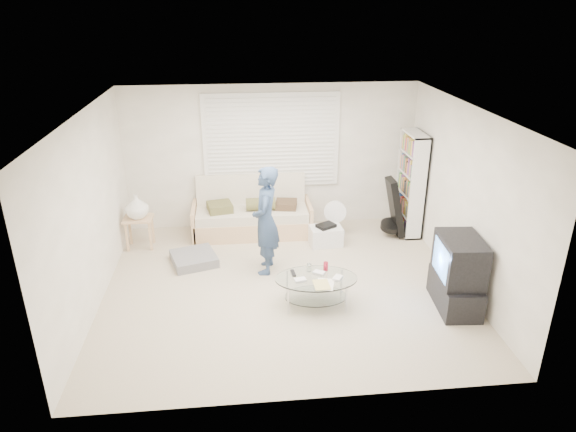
{
  "coord_description": "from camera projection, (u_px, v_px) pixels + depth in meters",
  "views": [
    {
      "loc": [
        -0.59,
        -6.31,
        3.78
      ],
      "look_at": [
        0.09,
        0.3,
        0.96
      ],
      "focal_mm": 32.0,
      "sensor_mm": 36.0,
      "label": 1
    }
  ],
  "objects": [
    {
      "name": "bookshelf",
      "position": [
        411.0,
        184.0,
        8.69
      ],
      "size": [
        0.28,
        0.74,
        1.77
      ],
      "color": "white",
      "rests_on": "ground"
    },
    {
      "name": "floor_fan",
      "position": [
        334.0,
        215.0,
        8.76
      ],
      "size": [
        0.39,
        0.26,
        0.64
      ],
      "color": "white",
      "rests_on": "ground"
    },
    {
      "name": "room_shell",
      "position": [
        280.0,
        167.0,
        7.11
      ],
      "size": [
        5.02,
        4.52,
        2.51
      ],
      "color": "beige",
      "rests_on": "ground"
    },
    {
      "name": "guitar_case",
      "position": [
        394.0,
        212.0,
        8.68
      ],
      "size": [
        0.39,
        0.38,
        1.02
      ],
      "color": "black",
      "rests_on": "ground"
    },
    {
      "name": "grey_floor_pillow",
      "position": [
        194.0,
        259.0,
        7.93
      ],
      "size": [
        0.8,
        0.8,
        0.14
      ],
      "primitive_type": "cube",
      "rotation": [
        0.0,
        0.0,
        0.3
      ],
      "color": "slate",
      "rests_on": "ground"
    },
    {
      "name": "standing_person",
      "position": [
        266.0,
        221.0,
        7.43
      ],
      "size": [
        0.48,
        0.65,
        1.62
      ],
      "primitive_type": "imported",
      "rotation": [
        0.0,
        0.0,
        -1.73
      ],
      "color": "navy",
      "rests_on": "ground"
    },
    {
      "name": "ground",
      "position": [
        284.0,
        286.0,
        7.31
      ],
      "size": [
        5.0,
        5.0,
        0.0
      ],
      "primitive_type": "plane",
      "color": "tan",
      "rests_on": "ground"
    },
    {
      "name": "futon_sofa",
      "position": [
        252.0,
        215.0,
        8.86
      ],
      "size": [
        2.02,
        0.82,
        0.99
      ],
      "color": "tan",
      "rests_on": "ground"
    },
    {
      "name": "tv_unit",
      "position": [
        457.0,
        274.0,
        6.66
      ],
      "size": [
        0.56,
        0.94,
        0.99
      ],
      "color": "black",
      "rests_on": "ground"
    },
    {
      "name": "side_table",
      "position": [
        137.0,
        209.0,
        8.2
      ],
      "size": [
        0.46,
        0.37,
        0.91
      ],
      "color": "tan",
      "rests_on": "ground"
    },
    {
      "name": "storage_bin",
      "position": [
        326.0,
        235.0,
        8.49
      ],
      "size": [
        0.55,
        0.4,
        0.36
      ],
      "color": "white",
      "rests_on": "ground"
    },
    {
      "name": "coffee_table",
      "position": [
        316.0,
        283.0,
        6.76
      ],
      "size": [
        1.12,
        0.75,
        0.52
      ],
      "color": "silver",
      "rests_on": "ground"
    },
    {
      "name": "window_blinds",
      "position": [
        271.0,
        141.0,
        8.72
      ],
      "size": [
        2.32,
        0.08,
        1.62
      ],
      "color": "silver",
      "rests_on": "ground"
    }
  ]
}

